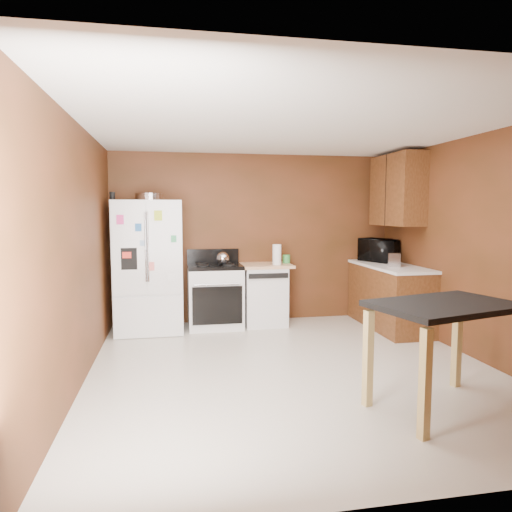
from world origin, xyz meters
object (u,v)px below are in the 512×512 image
object	(u,v)px
kettle	(223,258)
gas_range	(215,295)
dishwasher	(264,294)
island	(445,320)
toaster	(394,259)
pen_cup	(112,196)
green_canister	(286,259)
microwave	(378,251)
refrigerator	(149,267)
roasting_pan	(149,197)
paper_towel	(277,255)

from	to	relation	value
kettle	gas_range	xyz separation A→B (m)	(-0.11, 0.05, -0.53)
dishwasher	island	bearing A→B (deg)	-74.09
kettle	toaster	size ratio (longest dim) A/B	0.71
pen_cup	green_canister	size ratio (longest dim) A/B	0.88
kettle	toaster	distance (m)	2.37
kettle	toaster	bearing A→B (deg)	-14.44
microwave	refrigerator	distance (m)	3.37
microwave	island	bearing A→B (deg)	141.52
gas_range	dishwasher	world-z (taller)	gas_range
refrigerator	roasting_pan	bearing A→B (deg)	-30.84
roasting_pan	kettle	distance (m)	1.31
kettle	island	world-z (taller)	kettle
paper_towel	green_canister	world-z (taller)	paper_towel
microwave	dishwasher	xyz separation A→B (m)	(-1.74, 0.07, -0.60)
green_canister	island	world-z (taller)	green_canister
island	dishwasher	bearing A→B (deg)	105.91
pen_cup	kettle	distance (m)	1.70
pen_cup	microwave	bearing A→B (deg)	1.67
paper_towel	pen_cup	bearing A→B (deg)	-178.39
green_canister	kettle	bearing A→B (deg)	-171.40
green_canister	refrigerator	bearing A→B (deg)	-175.45
kettle	microwave	size ratio (longest dim) A/B	0.32
kettle	dishwasher	distance (m)	0.82
toaster	refrigerator	size ratio (longest dim) A/B	0.14
roasting_pan	green_canister	size ratio (longest dim) A/B	3.11
refrigerator	dishwasher	world-z (taller)	refrigerator
roasting_pan	toaster	distance (m)	3.44
dishwasher	island	size ratio (longest dim) A/B	0.68
toaster	gas_range	distance (m)	2.54
kettle	paper_towel	xyz separation A→B (m)	(0.77, -0.05, 0.04)
toaster	dishwasher	size ratio (longest dim) A/B	0.29
roasting_pan	dishwasher	world-z (taller)	roasting_pan
roasting_pan	pen_cup	bearing A→B (deg)	-170.67
kettle	toaster	xyz separation A→B (m)	(2.29, -0.59, 0.00)
paper_towel	kettle	bearing A→B (deg)	176.65
paper_towel	dishwasher	world-z (taller)	paper_towel
pen_cup	gas_range	bearing A→B (deg)	6.60
roasting_pan	island	bearing A→B (deg)	-50.41
toaster	gas_range	size ratio (longest dim) A/B	0.23
green_canister	toaster	xyz separation A→B (m)	(1.33, -0.74, 0.04)
toaster	gas_range	world-z (taller)	gas_range
island	kettle	bearing A→B (deg)	116.24
green_canister	gas_range	world-z (taller)	gas_range
pen_cup	paper_towel	distance (m)	2.38
roasting_pan	island	size ratio (longest dim) A/B	0.29
refrigerator	gas_range	xyz separation A→B (m)	(0.91, 0.06, -0.44)
roasting_pan	dishwasher	distance (m)	2.13
kettle	island	size ratio (longest dim) A/B	0.14
green_canister	dishwasher	xyz separation A→B (m)	(-0.35, -0.07, -0.50)
paper_towel	dishwasher	size ratio (longest dim) A/B	0.33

